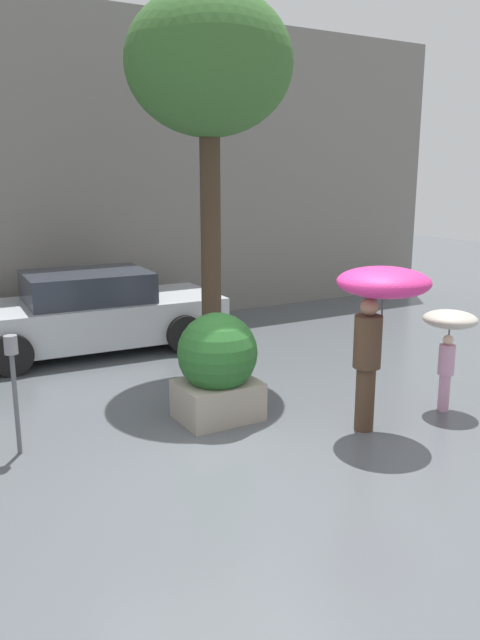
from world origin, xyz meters
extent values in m
plane|color=#51565B|center=(0.00, 0.00, 0.00)|extent=(40.00, 40.00, 0.00)
cube|color=gray|center=(0.00, 6.50, 3.00)|extent=(18.00, 0.30, 6.00)
cube|color=#9E9384|center=(0.41, 0.99, 0.24)|extent=(0.97, 0.76, 0.48)
sphere|color=#286028|center=(0.41, 0.99, 0.84)|extent=(0.98, 0.98, 0.98)
cylinder|color=#473323|center=(1.75, -0.19, 0.39)|extent=(0.23, 0.23, 0.77)
cylinder|color=#473323|center=(1.75, -0.19, 1.08)|extent=(0.32, 0.32, 0.61)
sphere|color=#997056|center=(1.75, -0.19, 1.49)|extent=(0.21, 0.21, 0.21)
cylinder|color=#4C4C51|center=(1.87, -0.27, 1.44)|extent=(0.02, 0.02, 0.67)
ellipsoid|color=#E02D84|center=(1.87, -0.27, 1.78)|extent=(1.05, 1.05, 0.34)
cylinder|color=#D199B7|center=(3.04, -0.22, 0.24)|extent=(0.14, 0.14, 0.49)
cylinder|color=#D199B7|center=(3.04, -0.22, 0.68)|extent=(0.20, 0.20, 0.38)
sphere|color=beige|center=(3.04, -0.22, 0.94)|extent=(0.13, 0.13, 0.13)
cylinder|color=#4C4C51|center=(3.11, -0.16, 0.94)|extent=(0.02, 0.02, 0.48)
ellipsoid|color=beige|center=(3.11, -0.16, 1.18)|extent=(0.67, 0.67, 0.21)
cube|color=#B7BCC1|center=(-0.04, 4.85, 0.52)|extent=(4.58, 2.06, 0.68)
cube|color=#2D333D|center=(-0.04, 4.85, 1.10)|extent=(2.10, 1.65, 0.50)
cylinder|color=black|center=(-1.48, 4.03, 0.32)|extent=(0.66, 0.26, 0.64)
cylinder|color=black|center=(1.30, 3.87, 0.32)|extent=(0.66, 0.26, 0.64)
cylinder|color=black|center=(1.40, 5.68, 0.32)|extent=(0.66, 0.26, 0.64)
cylinder|color=#423323|center=(1.24, 2.74, 1.90)|extent=(0.30, 0.30, 3.81)
ellipsoid|color=#38662D|center=(1.24, 2.74, 4.45)|extent=(2.34, 2.34, 1.99)
cylinder|color=#595B60|center=(-1.92, 1.18, 0.56)|extent=(0.05, 0.05, 1.12)
cylinder|color=gray|center=(-1.92, 1.18, 1.22)|extent=(0.14, 0.14, 0.20)
camera|label=1|loc=(-2.97, -5.44, 2.97)|focal=35.00mm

